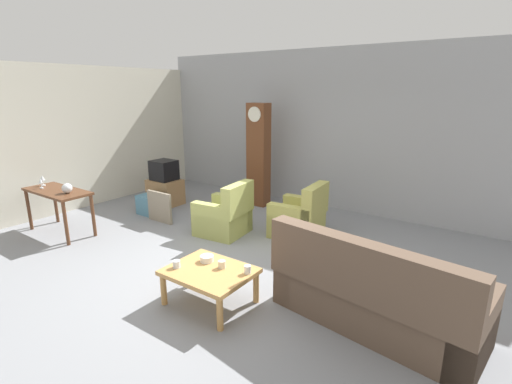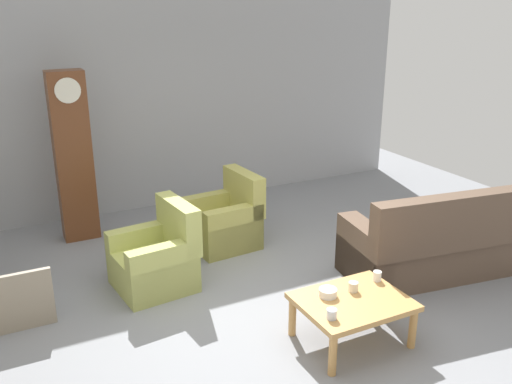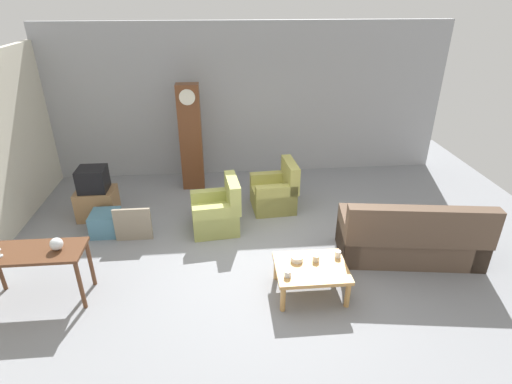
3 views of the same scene
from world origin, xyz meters
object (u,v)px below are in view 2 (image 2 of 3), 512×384
at_px(framed_picture_leaning, 20,302).
at_px(bowl_white_stacked, 328,293).
at_px(grandfather_clock, 73,157).
at_px(coffee_table_wood, 353,305).
at_px(cup_cream_tall, 353,287).
at_px(cup_white_porcelain, 377,276).
at_px(armchair_olive_near, 157,260).
at_px(cup_blue_rimmed, 332,314).
at_px(armchair_olive_far, 225,222).
at_px(couch_floral, 440,244).

relative_size(framed_picture_leaning, bowl_white_stacked, 3.68).
distance_m(grandfather_clock, framed_picture_leaning, 2.30).
xyz_separation_m(coffee_table_wood, cup_cream_tall, (0.09, 0.12, 0.11)).
bearing_deg(cup_cream_tall, coffee_table_wood, -126.50).
relative_size(cup_white_porcelain, cup_cream_tall, 1.07).
height_order(armchair_olive_near, framed_picture_leaning, armchair_olive_near).
relative_size(cup_white_porcelain, cup_blue_rimmed, 1.09).
bearing_deg(cup_white_porcelain, armchair_olive_far, 104.03).
height_order(armchair_olive_far, coffee_table_wood, armchair_olive_far).
bearing_deg(armchair_olive_near, framed_picture_leaning, -170.35).
bearing_deg(coffee_table_wood, cup_white_porcelain, 23.81).
bearing_deg(bowl_white_stacked, armchair_olive_near, 123.35).
bearing_deg(grandfather_clock, cup_blue_rimmed, -69.31).
bearing_deg(couch_floral, bowl_white_stacked, -164.88).
bearing_deg(cup_cream_tall, cup_blue_rimmed, -146.02).
distance_m(armchair_olive_near, framed_picture_leaning, 1.40).
height_order(armchair_olive_far, cup_blue_rimmed, armchair_olive_far).
bearing_deg(couch_floral, coffee_table_wood, -158.95).
bearing_deg(framed_picture_leaning, grandfather_clock, 65.57).
height_order(armchair_olive_far, grandfather_clock, grandfather_clock).
bearing_deg(grandfather_clock, couch_floral, -40.00).
bearing_deg(bowl_white_stacked, grandfather_clock, 115.02).
bearing_deg(grandfather_clock, cup_cream_tall, -61.69).
distance_m(grandfather_clock, cup_cream_tall, 3.90).
distance_m(couch_floral, cup_cream_tall, 1.68).
bearing_deg(cup_blue_rimmed, framed_picture_leaning, 142.99).
xyz_separation_m(cup_blue_rimmed, bowl_white_stacked, (0.18, 0.32, -0.01)).
bearing_deg(couch_floral, armchair_olive_near, 158.73).
distance_m(cup_white_porcelain, cup_blue_rimmed, 0.84).
height_order(couch_floral, bowl_white_stacked, couch_floral).
height_order(armchair_olive_far, cup_cream_tall, armchair_olive_far).
height_order(coffee_table_wood, cup_white_porcelain, cup_white_porcelain).
bearing_deg(grandfather_clock, cup_white_porcelain, -57.17).
xyz_separation_m(grandfather_clock, framed_picture_leaning, (-0.89, -1.96, -0.79)).
bearing_deg(cup_blue_rimmed, cup_white_porcelain, 25.15).
bearing_deg(bowl_white_stacked, cup_white_porcelain, 3.37).
distance_m(coffee_table_wood, bowl_white_stacked, 0.24).
distance_m(framed_picture_leaning, cup_cream_tall, 3.07).
xyz_separation_m(coffee_table_wood, grandfather_clock, (-1.74, 3.51, 0.71)).
distance_m(couch_floral, armchair_olive_far, 2.56).
height_order(framed_picture_leaning, cup_blue_rimmed, framed_picture_leaning).
bearing_deg(armchair_olive_far, cup_blue_rimmed, -94.21).
xyz_separation_m(cup_white_porcelain, cup_cream_tall, (-0.32, -0.06, -0.00)).
relative_size(couch_floral, armchair_olive_near, 2.39).
height_order(couch_floral, grandfather_clock, grandfather_clock).
bearing_deg(armchair_olive_far, framed_picture_leaning, -160.21).
relative_size(couch_floral, bowl_white_stacked, 13.51).
xyz_separation_m(couch_floral, bowl_white_stacked, (-1.84, -0.50, 0.11)).
bearing_deg(couch_floral, cup_white_porcelain, -159.86).
bearing_deg(cup_blue_rimmed, armchair_olive_near, 114.66).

